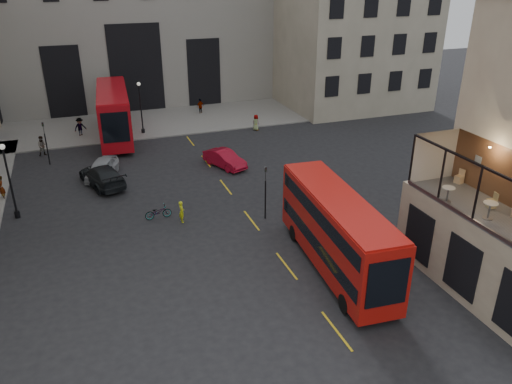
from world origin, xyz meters
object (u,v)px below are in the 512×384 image
object	(u,v)px
car_a	(102,168)
pedestrian_d	(256,123)
car_c	(102,176)
street_lamp_b	(141,111)
bicycle	(158,212)
street_lamp_a	(11,186)
cafe_table_far	(448,192)
cafe_table_mid	(490,208)
cafe_chair_c	(492,203)
bus_near	(337,229)
bus_far	(114,111)
pedestrian_c	(200,107)
cafe_chair_d	(459,179)
car_b	(225,159)
pedestrian_a	(43,146)
pedestrian_e	(1,188)
pedestrian_b	(80,127)
traffic_light_near	(265,186)
cyclist	(182,212)
traffic_light_far	(45,138)

from	to	relation	value
car_a	pedestrian_d	world-z (taller)	pedestrian_d
car_c	street_lamp_b	bearing A→B (deg)	-129.04
bicycle	street_lamp_a	bearing A→B (deg)	67.62
street_lamp_a	cafe_table_far	distance (m)	27.49
cafe_table_mid	cafe_chair_c	size ratio (longest dim) A/B	1.08
bicycle	bus_near	bearing A→B (deg)	-140.57
bus_far	pedestrian_c	distance (m)	11.82
bicycle	cafe_table_far	size ratio (longest dim) A/B	2.21
cafe_chair_d	cafe_chair_c	bearing A→B (deg)	-101.38
car_b	street_lamp_a	bearing A→B (deg)	172.37
pedestrian_a	cafe_chair_d	distance (m)	35.47
bicycle	pedestrian_d	bearing A→B (deg)	-40.19
cafe_table_mid	car_b	bearing A→B (deg)	106.95
street_lamp_a	cafe_chair_c	xyz separation A→B (m)	(24.04, -17.07, 2.45)
bicycle	pedestrian_e	distance (m)	12.45
pedestrian_c	pedestrian_b	bearing A→B (deg)	-9.62
bus_near	street_lamp_b	bearing A→B (deg)	102.60
street_lamp_a	cafe_chair_d	xyz separation A→B (m)	(24.66, -13.96, 2.45)
car_a	pedestrian_c	world-z (taller)	pedestrian_c
pedestrian_c	traffic_light_near	bearing A→B (deg)	58.54
pedestrian_e	pedestrian_d	bearing A→B (deg)	101.33
car_c	cafe_table_far	size ratio (longest dim) A/B	6.74
bus_far	cafe_chair_d	distance (m)	33.78
bus_far	cafe_table_far	size ratio (longest dim) A/B	15.39
cafe_chair_d	pedestrian_b	bearing A→B (deg)	122.32
bicycle	pedestrian_c	distance (m)	26.41
car_a	pedestrian_b	size ratio (longest dim) A/B	2.28
traffic_light_near	bus_far	bearing A→B (deg)	109.73
cyclist	pedestrian_b	bearing A→B (deg)	12.85
bicycle	cafe_table_mid	distance (m)	20.63
traffic_light_near	street_lamp_a	xyz separation A→B (m)	(-16.00, 6.00, -0.03)
bus_near	bus_far	bearing A→B (deg)	107.87
bus_near	bus_far	xyz separation A→B (m)	(-9.21, 28.59, 0.29)
pedestrian_b	pedestrian_e	size ratio (longest dim) A/B	1.05
bus_far	pedestrian_d	size ratio (longest dim) A/B	7.53
bus_far	pedestrian_d	distance (m)	14.39
cafe_chair_c	pedestrian_b	bearing A→B (deg)	119.12
car_c	car_b	bearing A→B (deg)	165.72
car_b	pedestrian_e	bearing A→B (deg)	160.01
cafe_table_mid	traffic_light_far	bearing A→B (deg)	126.83
bus_far	pedestrian_d	bearing A→B (deg)	-9.65
street_lamp_a	pedestrian_c	size ratio (longest dim) A/B	2.97
cyclist	cafe_chair_d	bearing A→B (deg)	-125.31
traffic_light_near	street_lamp_b	bearing A→B (deg)	102.80
pedestrian_b	pedestrian_c	bearing A→B (deg)	-8.32
bus_near	cafe_table_far	distance (m)	6.14
cafe_table_far	traffic_light_near	bearing A→B (deg)	123.13
cafe_table_far	car_a	bearing A→B (deg)	127.46
car_a	pedestrian_a	bearing A→B (deg)	145.66
pedestrian_b	pedestrian_a	bearing A→B (deg)	-152.00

